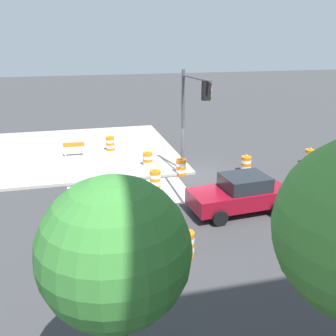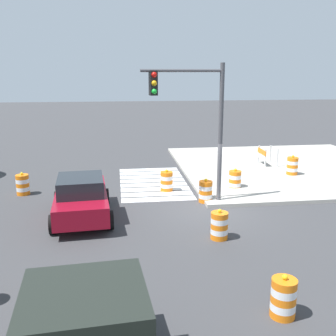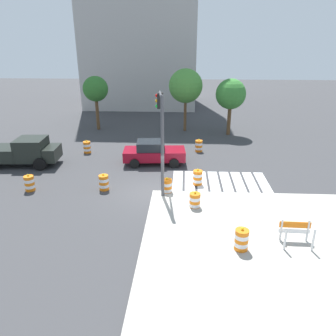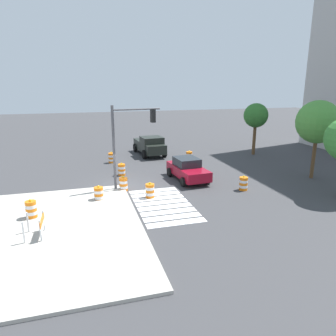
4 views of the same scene
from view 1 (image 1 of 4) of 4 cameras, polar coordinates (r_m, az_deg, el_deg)
ground_plane at (r=20.86m, az=4.21°, el=-0.97°), size 120.00×120.00×0.00m
sidewalk_corner at (r=25.55m, az=-13.04°, el=2.59°), size 12.00×12.00×0.15m
crosswalk_stripes at (r=18.36m, az=-5.95°, el=-3.90°), size 5.85×3.20×0.02m
sports_car at (r=16.51m, az=10.95°, el=-3.88°), size 4.42×2.38×1.63m
traffic_barrel_near_corner at (r=20.56m, az=2.01°, el=0.11°), size 0.56×0.56×1.02m
traffic_barrel_crosswalk_end at (r=18.87m, az=-1.97°, el=-1.70°), size 0.56×0.56×1.02m
traffic_barrel_median_far at (r=23.91m, az=20.77°, el=1.61°), size 0.56×0.56×1.02m
traffic_barrel_far_curb at (r=21.51m, az=11.82°, el=0.58°), size 0.56×0.56×1.02m
traffic_barrel_lane_center at (r=13.22m, az=2.81°, el=-11.49°), size 0.56×0.56×1.02m
traffic_barrel_opposite_curb at (r=21.81m, az=-3.11°, el=1.23°), size 0.56×0.56×1.02m
traffic_barrel_on_sidewalk at (r=24.94m, az=-8.81°, el=3.72°), size 0.56×0.56×1.02m
construction_barricade at (r=24.22m, az=-14.17°, el=3.17°), size 1.30×0.81×1.00m
traffic_light_pole at (r=19.21m, az=3.68°, el=9.37°), size 0.68×3.28×5.50m
street_tree_streetside_far at (r=6.68m, az=-8.13°, el=-12.75°), size 2.70×2.70×5.08m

